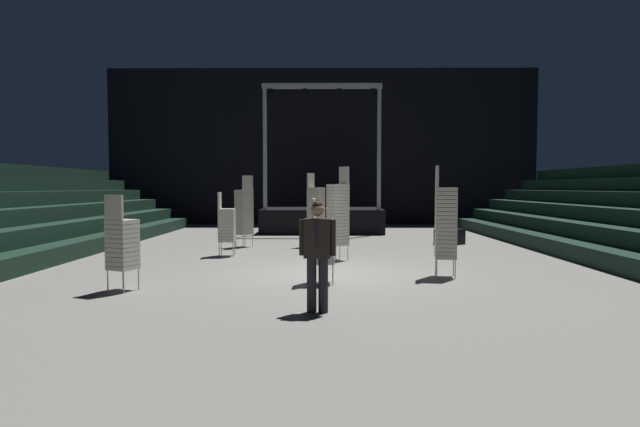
# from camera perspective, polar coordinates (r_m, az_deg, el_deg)

# --- Properties ---
(ground_plane) EXTENTS (22.00, 30.00, 0.10)m
(ground_plane) POSITION_cam_1_polar(r_m,az_deg,el_deg) (11.28, 0.11, -7.13)
(ground_plane) COLOR slate
(arena_end_wall) EXTENTS (22.00, 0.30, 8.00)m
(arena_end_wall) POSITION_cam_1_polar(r_m,az_deg,el_deg) (26.18, 0.25, 7.53)
(arena_end_wall) COLOR black
(arena_end_wall) RESTS_ON ground_plane
(stage_riser) EXTENTS (5.11, 3.29, 6.08)m
(stage_riser) POSITION_cam_1_polar(r_m,az_deg,el_deg) (21.79, 0.22, -0.46)
(stage_riser) COLOR black
(stage_riser) RESTS_ON ground_plane
(man_with_tie) EXTENTS (0.57, 0.27, 1.73)m
(man_with_tie) POSITION_cam_1_polar(r_m,az_deg,el_deg) (7.74, -0.30, -4.10)
(man_with_tie) COLOR black
(man_with_tie) RESTS_ON ground_plane
(chair_stack_front_left) EXTENTS (0.61, 0.61, 2.48)m
(chair_stack_front_left) POSITION_cam_1_polar(r_m,az_deg,el_deg) (13.24, 2.06, -0.02)
(chair_stack_front_left) COLOR #B2B5BA
(chair_stack_front_left) RESTS_ON ground_plane
(chair_stack_front_right) EXTENTS (0.62, 0.62, 2.31)m
(chair_stack_front_right) POSITION_cam_1_polar(r_m,az_deg,el_deg) (16.40, -8.60, 0.24)
(chair_stack_front_right) COLOR #B2B5BA
(chair_stack_front_right) RESTS_ON ground_plane
(chair_stack_mid_left) EXTENTS (0.57, 0.57, 1.79)m
(chair_stack_mid_left) POSITION_cam_1_polar(r_m,az_deg,el_deg) (10.06, -21.50, -3.10)
(chair_stack_mid_left) COLOR #B2B5BA
(chair_stack_mid_left) RESTS_ON ground_plane
(chair_stack_mid_right) EXTENTS (0.45, 0.45, 1.71)m
(chair_stack_mid_right) POSITION_cam_1_polar(r_m,az_deg,el_deg) (10.10, 0.33, -3.11)
(chair_stack_mid_right) COLOR #B2B5BA
(chair_stack_mid_right) RESTS_ON ground_plane
(chair_stack_mid_centre) EXTENTS (0.50, 0.50, 2.39)m
(chair_stack_mid_centre) POSITION_cam_1_polar(r_m,az_deg,el_deg) (11.10, 14.03, -0.91)
(chair_stack_mid_centre) COLOR #B2B5BA
(chair_stack_mid_centre) RESTS_ON ground_plane
(chair_stack_rear_left) EXTENTS (0.46, 0.46, 1.79)m
(chair_stack_rear_left) POSITION_cam_1_polar(r_m,az_deg,el_deg) (14.34, -10.55, -1.18)
(chair_stack_rear_left) COLOR #B2B5BA
(chair_stack_rear_left) RESTS_ON ground_plane
(chair_stack_rear_right) EXTENTS (0.60, 0.60, 2.39)m
(chair_stack_rear_right) POSITION_cam_1_polar(r_m,az_deg,el_deg) (16.35, -0.48, 0.41)
(chair_stack_rear_right) COLOR #B2B5BA
(chair_stack_rear_right) RESTS_ON ground_plane
(equipment_road_case) EXTENTS (1.08, 1.00, 0.52)m
(equipment_road_case) POSITION_cam_1_polar(r_m,az_deg,el_deg) (17.57, 14.46, -2.56)
(equipment_road_case) COLOR black
(equipment_road_case) RESTS_ON ground_plane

